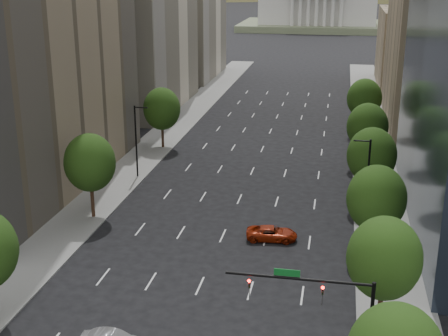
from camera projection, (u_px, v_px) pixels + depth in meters
The scene contains 19 objects.
sidewalk_left at pixel (108, 190), 72.23m from camera, with size 6.00×200.00×0.15m, color slate.
sidewalk_right at pixel (382, 208), 66.78m from camera, with size 6.00×200.00×0.15m, color slate.
midrise_cream_left at pixel (139, 8), 108.56m from camera, with size 14.00×30.00×35.00m, color beige.
filler_left at pixel (186, 37), 142.02m from camera, with size 14.00×26.00×18.00m, color beige.
parking_tan_right at pixel (439, 30), 97.75m from camera, with size 14.00×30.00×30.00m, color #8C7759.
filler_right at pixel (413, 48), 130.74m from camera, with size 14.00×26.00×16.00m, color #8C7759.
tree_right_1 at pixel (384, 258), 42.87m from camera, with size 5.20×5.20×8.75m.
tree_right_2 at pixel (377, 199), 54.11m from camera, with size 5.20×5.20×8.61m.
tree_right_3 at pixel (372, 156), 65.22m from camera, with size 5.20×5.20×8.89m.
tree_right_4 at pixel (367, 127), 78.42m from camera, with size 5.20×5.20×8.46m.
tree_right_5 at pixel (364, 99), 93.26m from camera, with size 5.20×5.20×8.75m.
tree_left_1 at pixel (90, 163), 62.65m from camera, with size 5.20×5.20×8.97m.
tree_left_2 at pixel (162, 109), 87.00m from camera, with size 5.20×5.20×8.68m.
streetlight_rn at pixel (367, 180), 60.98m from camera, with size 1.70×0.20×9.00m.
streetlight_ln at pixel (137, 139), 75.04m from camera, with size 1.70×0.20×9.00m.
traffic_signal at pixel (331, 306), 38.06m from camera, with size 9.12×0.40×7.38m.
capitol at pixel (318, 7), 243.86m from camera, with size 60.00×40.00×35.20m.
foothills at pixel (370, 34), 578.61m from camera, with size 720.00×413.00×263.00m.
car_red_far at pixel (272, 233), 59.11m from camera, with size 2.22×4.81×1.34m, color maroon.
Camera 1 is at (10.32, -4.13, 25.10)m, focal length 50.00 mm.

